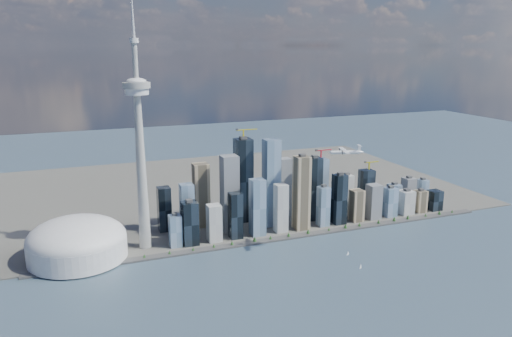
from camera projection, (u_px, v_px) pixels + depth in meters
name	position (u px, v px, depth m)	size (l,w,h in m)	color
ground	(336.00, 287.00, 920.44)	(4000.00, 4000.00, 0.00)	#314255
seawall	(281.00, 238.00, 1146.59)	(1100.00, 22.00, 4.00)	#383838
land	(223.00, 188.00, 1554.63)	(1400.00, 900.00, 3.00)	#4C4C47
shoreline_trees	(281.00, 236.00, 1144.96)	(960.53, 7.20, 8.80)	#3F2D1E
skyscraper_cluster	(290.00, 196.00, 1229.07)	(736.00, 142.00, 235.66)	black
needle_tower	(140.00, 143.00, 1040.66)	(56.00, 56.00, 550.50)	#999994
dome_stadium	(77.00, 242.00, 1030.02)	(200.00, 200.00, 86.00)	white
airplane	(346.00, 152.00, 1013.43)	(71.59, 63.91, 17.77)	white
sailboat_west	(348.00, 254.00, 1060.40)	(6.99, 3.75, 9.79)	silver
sailboat_east	(361.00, 267.00, 996.82)	(7.12, 3.78, 9.96)	silver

